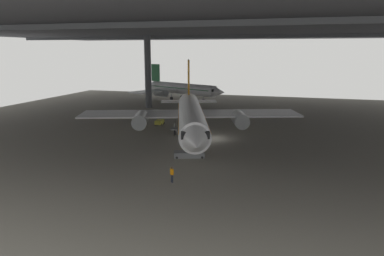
{
  "coord_description": "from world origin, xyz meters",
  "views": [
    {
      "loc": [
        12.14,
        -51.85,
        13.1
      ],
      "look_at": [
        -1.65,
        -4.91,
        2.56
      ],
      "focal_mm": 33.77,
      "sensor_mm": 36.0,
      "label": 1
    }
  ],
  "objects_px": {
    "crew_worker_by_stairs": "(200,146)",
    "airplane_distant": "(181,89)",
    "crew_worker_near_nose": "(172,173)",
    "baggage_tug": "(160,122)",
    "boarding_stairs": "(189,151)",
    "airplane_main": "(191,116)"
  },
  "relations": [
    {
      "from": "airplane_main",
      "to": "airplane_distant",
      "type": "height_order",
      "value": "airplane_main"
    },
    {
      "from": "crew_worker_near_nose",
      "to": "airplane_distant",
      "type": "distance_m",
      "value": 62.64
    },
    {
      "from": "crew_worker_near_nose",
      "to": "airplane_distant",
      "type": "height_order",
      "value": "airplane_distant"
    },
    {
      "from": "crew_worker_near_nose",
      "to": "baggage_tug",
      "type": "distance_m",
      "value": 29.12
    },
    {
      "from": "baggage_tug",
      "to": "airplane_main",
      "type": "bearing_deg",
      "value": -43.61
    },
    {
      "from": "airplane_main",
      "to": "boarding_stairs",
      "type": "relative_size",
      "value": 7.65
    },
    {
      "from": "airplane_main",
      "to": "crew_worker_by_stairs",
      "type": "xyz_separation_m",
      "value": [
        3.58,
        -7.71,
        -2.49
      ]
    },
    {
      "from": "airplane_distant",
      "to": "boarding_stairs",
      "type": "bearing_deg",
      "value": -70.82
    },
    {
      "from": "crew_worker_by_stairs",
      "to": "airplane_distant",
      "type": "distance_m",
      "value": 52.13
    },
    {
      "from": "airplane_main",
      "to": "baggage_tug",
      "type": "distance_m",
      "value": 11.68
    },
    {
      "from": "boarding_stairs",
      "to": "crew_worker_near_nose",
      "type": "xyz_separation_m",
      "value": [
        0.95,
        -9.02,
        0.23
      ]
    },
    {
      "from": "airplane_main",
      "to": "airplane_distant",
      "type": "xyz_separation_m",
      "value": [
        -15.01,
        40.96,
        -0.4
      ]
    },
    {
      "from": "crew_worker_near_nose",
      "to": "baggage_tug",
      "type": "xyz_separation_m",
      "value": [
        -11.78,
        26.62,
        -0.43
      ]
    },
    {
      "from": "boarding_stairs",
      "to": "baggage_tug",
      "type": "bearing_deg",
      "value": 121.61
    },
    {
      "from": "crew_worker_near_nose",
      "to": "baggage_tug",
      "type": "bearing_deg",
      "value": 113.88
    },
    {
      "from": "crew_worker_near_nose",
      "to": "baggage_tug",
      "type": "height_order",
      "value": "crew_worker_near_nose"
    },
    {
      "from": "crew_worker_by_stairs",
      "to": "boarding_stairs",
      "type": "bearing_deg",
      "value": -114.2
    },
    {
      "from": "boarding_stairs",
      "to": "crew_worker_near_nose",
      "type": "relative_size",
      "value": 2.77
    },
    {
      "from": "baggage_tug",
      "to": "airplane_distant",
      "type": "bearing_deg",
      "value": 101.62
    },
    {
      "from": "crew_worker_near_nose",
      "to": "baggage_tug",
      "type": "relative_size",
      "value": 0.74
    },
    {
      "from": "crew_worker_by_stairs",
      "to": "airplane_distant",
      "type": "xyz_separation_m",
      "value": [
        -18.59,
        48.66,
        2.09
      ]
    },
    {
      "from": "crew_worker_by_stairs",
      "to": "airplane_distant",
      "type": "relative_size",
      "value": 0.06
    }
  ]
}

